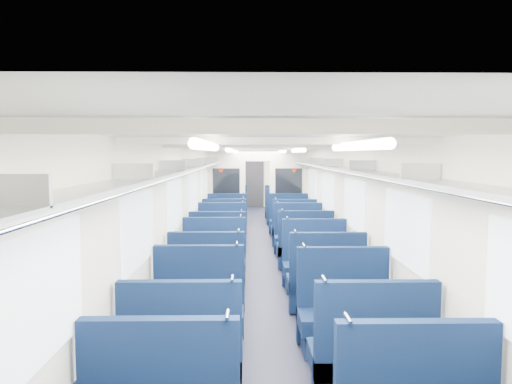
{
  "coord_description": "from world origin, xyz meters",
  "views": [
    {
      "loc": [
        -0.25,
        -9.85,
        2.2
      ],
      "look_at": [
        -0.06,
        1.99,
        1.21
      ],
      "focal_mm": 31.87,
      "sensor_mm": 36.0,
      "label": 1
    }
  ],
  "objects_px": {
    "seat_5": "(371,363)",
    "seat_12": "(218,251)",
    "seat_13": "(305,250)",
    "seat_23": "(281,209)",
    "seat_15": "(299,239)",
    "seat_18": "(227,223)",
    "seat_17": "(294,231)",
    "seat_7": "(344,318)",
    "seat_20": "(230,213)",
    "seat_16": "(225,230)",
    "seat_10": "(214,265)",
    "seat_6": "(198,315)",
    "seat_9": "(325,285)",
    "seat_22": "(231,209)",
    "seat_8": "(208,285)",
    "seat_21": "(283,213)",
    "seat_4": "(183,363)",
    "seat_14": "(222,239)",
    "end_door": "(255,183)",
    "bulkhead": "(257,188)",
    "seat_11": "(315,268)"
  },
  "relations": [
    {
      "from": "seat_5",
      "to": "seat_8",
      "type": "bearing_deg",
      "value": 124.32
    },
    {
      "from": "seat_17",
      "to": "seat_7",
      "type": "bearing_deg",
      "value": -90.0
    },
    {
      "from": "seat_9",
      "to": "seat_23",
      "type": "bearing_deg",
      "value": 90.0
    },
    {
      "from": "seat_9",
      "to": "seat_12",
      "type": "distance_m",
      "value": 2.81
    },
    {
      "from": "seat_14",
      "to": "seat_21",
      "type": "height_order",
      "value": "same"
    },
    {
      "from": "seat_12",
      "to": "seat_15",
      "type": "bearing_deg",
      "value": 35.63
    },
    {
      "from": "seat_8",
      "to": "seat_21",
      "type": "xyz_separation_m",
      "value": [
        1.66,
        7.76,
        0.0
      ]
    },
    {
      "from": "seat_11",
      "to": "seat_12",
      "type": "distance_m",
      "value": 2.09
    },
    {
      "from": "seat_4",
      "to": "seat_14",
      "type": "bearing_deg",
      "value": 90.0
    },
    {
      "from": "seat_21",
      "to": "seat_22",
      "type": "distance_m",
      "value": 2.04
    },
    {
      "from": "seat_13",
      "to": "seat_23",
      "type": "height_order",
      "value": "same"
    },
    {
      "from": "seat_12",
      "to": "seat_11",
      "type": "bearing_deg",
      "value": -37.28
    },
    {
      "from": "seat_16",
      "to": "seat_18",
      "type": "bearing_deg",
      "value": 90.0
    },
    {
      "from": "seat_15",
      "to": "seat_20",
      "type": "relative_size",
      "value": 1.0
    },
    {
      "from": "seat_5",
      "to": "seat_7",
      "type": "xyz_separation_m",
      "value": [
        0.0,
        1.1,
        0.0
      ]
    },
    {
      "from": "seat_15",
      "to": "seat_16",
      "type": "xyz_separation_m",
      "value": [
        -1.66,
        1.2,
        0.0
      ]
    },
    {
      "from": "seat_9",
      "to": "seat_21",
      "type": "bearing_deg",
      "value": 90.0
    },
    {
      "from": "seat_9",
      "to": "seat_18",
      "type": "xyz_separation_m",
      "value": [
        -1.66,
        5.78,
        0.0
      ]
    },
    {
      "from": "seat_15",
      "to": "seat_18",
      "type": "height_order",
      "value": "same"
    },
    {
      "from": "seat_8",
      "to": "seat_23",
      "type": "relative_size",
      "value": 1.0
    },
    {
      "from": "seat_18",
      "to": "seat_8",
      "type": "bearing_deg",
      "value": -90.0
    },
    {
      "from": "seat_8",
      "to": "seat_22",
      "type": "height_order",
      "value": "same"
    },
    {
      "from": "seat_20",
      "to": "seat_11",
      "type": "bearing_deg",
      "value": -76.38
    },
    {
      "from": "seat_7",
      "to": "seat_17",
      "type": "height_order",
      "value": "same"
    },
    {
      "from": "seat_6",
      "to": "seat_8",
      "type": "bearing_deg",
      "value": 90.0
    },
    {
      "from": "seat_23",
      "to": "seat_10",
      "type": "bearing_deg",
      "value": -102.08
    },
    {
      "from": "bulkhead",
      "to": "seat_12",
      "type": "bearing_deg",
      "value": -101.0
    },
    {
      "from": "seat_12",
      "to": "seat_20",
      "type": "xyz_separation_m",
      "value": [
        0.0,
        5.59,
        0.0
      ]
    },
    {
      "from": "seat_5",
      "to": "seat_12",
      "type": "xyz_separation_m",
      "value": [
        -1.66,
        4.63,
        0.0
      ]
    },
    {
      "from": "seat_13",
      "to": "bulkhead",
      "type": "bearing_deg",
      "value": 101.26
    },
    {
      "from": "seat_23",
      "to": "seat_20",
      "type": "bearing_deg",
      "value": -146.3
    },
    {
      "from": "seat_5",
      "to": "seat_9",
      "type": "height_order",
      "value": "same"
    },
    {
      "from": "seat_5",
      "to": "seat_16",
      "type": "bearing_deg",
      "value": 103.31
    },
    {
      "from": "seat_12",
      "to": "seat_15",
      "type": "distance_m",
      "value": 2.04
    },
    {
      "from": "end_door",
      "to": "seat_14",
      "type": "relative_size",
      "value": 1.71
    },
    {
      "from": "end_door",
      "to": "seat_15",
      "type": "bearing_deg",
      "value": -84.8
    },
    {
      "from": "end_door",
      "to": "seat_8",
      "type": "bearing_deg",
      "value": -93.8
    },
    {
      "from": "seat_21",
      "to": "seat_20",
      "type": "bearing_deg",
      "value": 179.17
    },
    {
      "from": "seat_7",
      "to": "seat_13",
      "type": "bearing_deg",
      "value": 90.0
    },
    {
      "from": "seat_10",
      "to": "seat_23",
      "type": "distance_m",
      "value": 7.93
    },
    {
      "from": "seat_5",
      "to": "seat_14",
      "type": "bearing_deg",
      "value": 105.75
    },
    {
      "from": "seat_15",
      "to": "seat_16",
      "type": "bearing_deg",
      "value": 144.19
    },
    {
      "from": "seat_10",
      "to": "seat_23",
      "type": "height_order",
      "value": "same"
    },
    {
      "from": "bulkhead",
      "to": "seat_13",
      "type": "bearing_deg",
      "value": -78.74
    },
    {
      "from": "seat_5",
      "to": "seat_6",
      "type": "height_order",
      "value": "same"
    },
    {
      "from": "seat_16",
      "to": "seat_20",
      "type": "height_order",
      "value": "same"
    },
    {
      "from": "seat_22",
      "to": "seat_13",
      "type": "bearing_deg",
      "value": -75.99
    },
    {
      "from": "seat_12",
      "to": "seat_6",
      "type": "bearing_deg",
      "value": -90.0
    },
    {
      "from": "seat_15",
      "to": "seat_20",
      "type": "bearing_deg",
      "value": 110.68
    },
    {
      "from": "seat_20",
      "to": "seat_8",
      "type": "bearing_deg",
      "value": -90.0
    }
  ]
}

